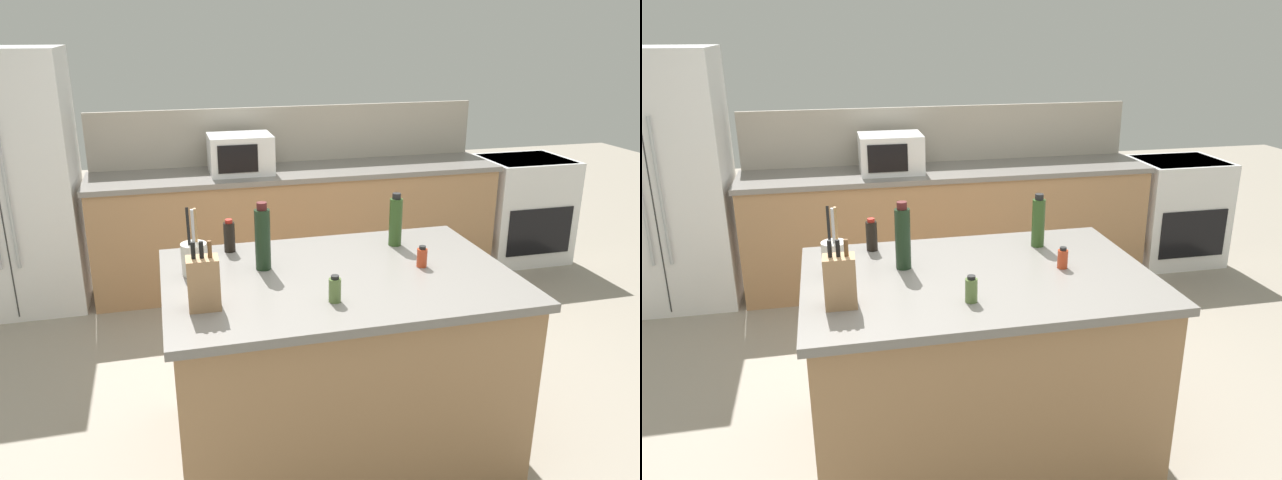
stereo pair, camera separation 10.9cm
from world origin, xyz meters
TOP-DOWN VIEW (x-y plane):
  - ground_plane at (0.00, 0.00)m, footprint 14.00×14.00m
  - back_counter_run at (0.30, 2.20)m, footprint 3.28×0.66m
  - wall_backsplash at (0.30, 2.52)m, footprint 3.24×0.03m
  - kitchen_island at (0.00, 0.00)m, footprint 1.62×1.10m
  - refrigerator at (-1.84, 2.25)m, footprint 0.92×0.75m
  - range_oven at (2.36, 2.20)m, footprint 0.76×0.65m
  - microwave at (-0.16, 2.20)m, footprint 0.48×0.39m
  - knife_block at (-0.63, -0.21)m, footprint 0.13×0.10m
  - utensil_crock at (-0.65, 0.17)m, footprint 0.12×0.12m
  - spice_jar_oregano at (-0.10, -0.29)m, footprint 0.05×0.05m
  - wine_bottle at (-0.33, 0.16)m, footprint 0.07×0.07m
  - soy_sauce_bottle at (-0.45, 0.44)m, footprint 0.06×0.06m
  - olive_oil_bottle at (0.40, 0.31)m, footprint 0.07×0.07m
  - spice_jar_paprika at (0.41, -0.01)m, footprint 0.05×0.05m

SIDE VIEW (x-z plane):
  - ground_plane at x=0.00m, z-range 0.00..0.00m
  - range_oven at x=2.36m, z-range 0.01..0.93m
  - back_counter_run at x=0.30m, z-range 0.00..0.94m
  - kitchen_island at x=0.00m, z-range 0.00..0.94m
  - refrigerator at x=-1.84m, z-range 0.00..1.89m
  - spice_jar_paprika at x=0.41m, z-range 0.94..1.04m
  - spice_jar_oregano at x=-0.10m, z-range 0.94..1.05m
  - soy_sauce_bottle at x=-0.45m, z-range 0.93..1.11m
  - utensil_crock at x=-0.65m, z-range 0.86..1.18m
  - knife_block at x=-0.63m, z-range 0.91..1.20m
  - olive_oil_bottle at x=0.40m, z-range 0.93..1.21m
  - microwave at x=-0.16m, z-range 0.94..1.24m
  - wine_bottle at x=-0.33m, z-range 0.93..1.26m
  - wall_backsplash at x=0.30m, z-range 0.94..1.40m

